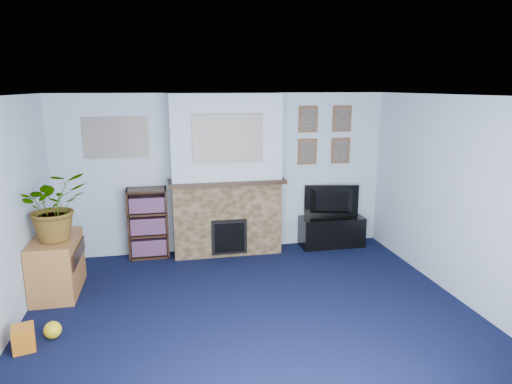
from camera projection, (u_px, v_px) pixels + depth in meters
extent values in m
cube|color=black|center=(253.00, 317.00, 5.06)|extent=(5.00, 4.50, 0.01)
cube|color=white|center=(253.00, 96.00, 4.52)|extent=(5.00, 4.50, 0.01)
cube|color=#AFBFD4|center=(225.00, 173.00, 6.94)|extent=(5.00, 0.04, 2.40)
cube|color=#AFBFD4|center=(327.00, 315.00, 2.64)|extent=(5.00, 0.04, 2.40)
cube|color=#AFBFD4|center=(465.00, 201.00, 5.27)|extent=(0.04, 4.50, 2.40)
cube|color=brown|center=(227.00, 218.00, 6.89)|extent=(1.60, 0.40, 1.10)
cube|color=brown|center=(226.00, 139.00, 6.62)|extent=(1.60, 0.40, 1.30)
cube|color=brown|center=(227.00, 181.00, 6.73)|extent=(1.72, 0.50, 0.05)
cube|color=brown|center=(229.00, 237.00, 6.74)|extent=(0.52, 0.08, 0.52)
cube|color=brown|center=(230.00, 238.00, 6.71)|extent=(0.44, 0.02, 0.44)
cube|color=gray|center=(228.00, 138.00, 6.41)|extent=(1.00, 0.03, 0.68)
cube|color=gray|center=(116.00, 138.00, 6.49)|extent=(0.90, 0.03, 0.58)
cube|color=brown|center=(308.00, 119.00, 6.99)|extent=(0.30, 0.03, 0.40)
cube|color=brown|center=(342.00, 119.00, 7.09)|extent=(0.30, 0.03, 0.40)
cube|color=brown|center=(307.00, 152.00, 7.10)|extent=(0.30, 0.03, 0.40)
cube|color=brown|center=(341.00, 151.00, 7.21)|extent=(0.30, 0.03, 0.40)
cube|color=black|center=(331.00, 232.00, 7.27)|extent=(1.00, 0.42, 0.47)
imported|color=black|center=(332.00, 202.00, 7.18)|extent=(0.87, 0.28, 0.50)
cube|color=black|center=(148.00, 221.00, 6.84)|extent=(0.58, 0.02, 1.05)
cube|color=black|center=(129.00, 224.00, 6.67)|extent=(0.03, 0.28, 1.05)
cube|color=black|center=(167.00, 222.00, 6.77)|extent=(0.03, 0.28, 1.05)
cube|color=black|center=(150.00, 256.00, 6.84)|extent=(0.56, 0.28, 0.03)
cube|color=black|center=(149.00, 234.00, 6.76)|extent=(0.56, 0.28, 0.03)
cube|color=black|center=(148.00, 213.00, 6.68)|extent=(0.56, 0.28, 0.03)
cube|color=black|center=(146.00, 189.00, 6.60)|extent=(0.56, 0.28, 0.03)
cube|color=black|center=(149.00, 246.00, 6.79)|extent=(0.50, 0.22, 0.24)
cube|color=black|center=(148.00, 225.00, 6.72)|extent=(0.50, 0.22, 0.24)
cube|color=black|center=(147.00, 204.00, 6.64)|extent=(0.50, 0.22, 0.22)
cube|color=#A36734|center=(57.00, 265.00, 5.59)|extent=(0.50, 0.91, 0.70)
imported|color=#26661E|center=(54.00, 206.00, 5.38)|extent=(0.94, 0.90, 0.82)
cube|color=gold|center=(224.00, 175.00, 6.69)|extent=(0.11, 0.07, 0.15)
cylinder|color=#B2BFC6|center=(247.00, 174.00, 6.75)|extent=(0.05, 0.05, 0.15)
sphere|color=gray|center=(186.00, 177.00, 6.58)|extent=(0.14, 0.14, 0.14)
cylinder|color=orange|center=(277.00, 174.00, 6.84)|extent=(0.06, 0.06, 0.12)
cube|color=#198C26|center=(52.00, 285.00, 5.53)|extent=(0.43, 0.40, 0.28)
sphere|color=yellow|center=(53.00, 330.00, 4.61)|extent=(0.18, 0.18, 0.18)
cube|color=orange|center=(24.00, 339.00, 4.40)|extent=(0.25, 0.25, 0.25)
cylinder|color=orange|center=(51.00, 292.00, 5.50)|extent=(0.28, 0.12, 0.16)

